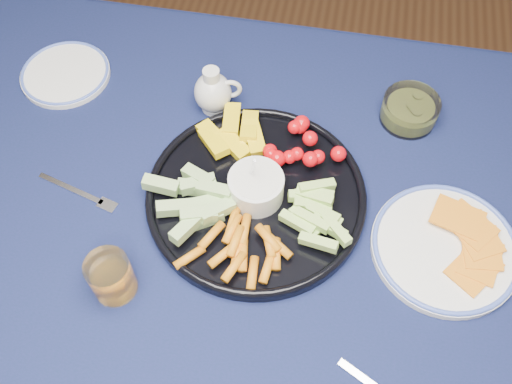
% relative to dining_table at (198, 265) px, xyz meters
% --- Properties ---
extents(dining_table, '(1.67, 1.07, 0.75)m').
position_rel_dining_table_xyz_m(dining_table, '(0.00, 0.00, 0.00)').
color(dining_table, '#482A18').
rests_on(dining_table, ground).
extents(crudite_platter, '(0.37, 0.37, 0.12)m').
position_rel_dining_table_xyz_m(crudite_platter, '(0.08, 0.09, 0.11)').
color(crudite_platter, black).
rests_on(crudite_platter, dining_table).
extents(creamer_pitcher, '(0.09, 0.07, 0.10)m').
position_rel_dining_table_xyz_m(creamer_pitcher, '(-0.03, 0.28, 0.13)').
color(creamer_pitcher, silver).
rests_on(creamer_pitcher, dining_table).
extents(pickle_bowl, '(0.10, 0.10, 0.05)m').
position_rel_dining_table_xyz_m(pickle_bowl, '(0.33, 0.32, 0.11)').
color(pickle_bowl, white).
rests_on(pickle_bowl, dining_table).
extents(cheese_plate, '(0.23, 0.23, 0.03)m').
position_rel_dining_table_xyz_m(cheese_plate, '(0.40, 0.06, 0.10)').
color(cheese_plate, white).
rests_on(cheese_plate, dining_table).
extents(juice_tumbler, '(0.07, 0.07, 0.08)m').
position_rel_dining_table_xyz_m(juice_tumbler, '(-0.10, -0.10, 0.12)').
color(juice_tumbler, white).
rests_on(juice_tumbler, dining_table).
extents(fork_left, '(0.15, 0.06, 0.00)m').
position_rel_dining_table_xyz_m(fork_left, '(-0.20, 0.05, 0.09)').
color(fork_left, silver).
rests_on(fork_left, dining_table).
extents(side_plate_extra, '(0.17, 0.17, 0.01)m').
position_rel_dining_table_xyz_m(side_plate_extra, '(-0.33, 0.31, 0.09)').
color(side_plate_extra, white).
rests_on(side_plate_extra, dining_table).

